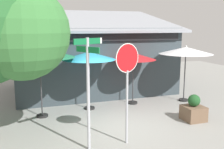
{
  "coord_description": "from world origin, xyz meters",
  "views": [
    {
      "loc": [
        -3.24,
        -8.49,
        3.46
      ],
      "look_at": [
        0.13,
        1.2,
        1.6
      ],
      "focal_mm": 42.64,
      "sensor_mm": 36.0,
      "label": 1
    }
  ],
  "objects_px": {
    "stop_sign": "(127,74)",
    "sidewalk_planter": "(194,110)",
    "patio_umbrella_forest_green_left": "(39,53)",
    "patio_umbrella_ivory_far_right": "(186,51)",
    "patio_umbrella_crimson_right": "(133,57)",
    "patio_umbrella_teal_center": "(89,56)",
    "street_sign_post": "(88,83)"
  },
  "relations": [
    {
      "from": "sidewalk_planter",
      "to": "street_sign_post",
      "type": "bearing_deg",
      "value": -166.4
    },
    {
      "from": "patio_umbrella_forest_green_left",
      "to": "patio_umbrella_crimson_right",
      "type": "xyz_separation_m",
      "value": [
        4.04,
        0.5,
        -0.35
      ]
    },
    {
      "from": "patio_umbrella_crimson_right",
      "to": "patio_umbrella_ivory_far_right",
      "type": "height_order",
      "value": "patio_umbrella_ivory_far_right"
    },
    {
      "from": "patio_umbrella_ivory_far_right",
      "to": "sidewalk_planter",
      "type": "xyz_separation_m",
      "value": [
        -1.19,
        -2.38,
        -1.97
      ]
    },
    {
      "from": "stop_sign",
      "to": "sidewalk_planter",
      "type": "bearing_deg",
      "value": 17.8
    },
    {
      "from": "stop_sign",
      "to": "patio_umbrella_forest_green_left",
      "type": "relative_size",
      "value": 1.09
    },
    {
      "from": "street_sign_post",
      "to": "sidewalk_planter",
      "type": "relative_size",
      "value": 3.19
    },
    {
      "from": "patio_umbrella_crimson_right",
      "to": "patio_umbrella_teal_center",
      "type": "bearing_deg",
      "value": -176.08
    },
    {
      "from": "patio_umbrella_forest_green_left",
      "to": "patio_umbrella_ivory_far_right",
      "type": "bearing_deg",
      "value": 1.05
    },
    {
      "from": "patio_umbrella_forest_green_left",
      "to": "street_sign_post",
      "type": "bearing_deg",
      "value": -72.65
    },
    {
      "from": "patio_umbrella_crimson_right",
      "to": "patio_umbrella_ivory_far_right",
      "type": "bearing_deg",
      "value": -8.84
    },
    {
      "from": "stop_sign",
      "to": "patio_umbrella_crimson_right",
      "type": "distance_m",
      "value": 4.18
    },
    {
      "from": "street_sign_post",
      "to": "patio_umbrella_teal_center",
      "type": "xyz_separation_m",
      "value": [
        0.95,
        3.66,
        0.3
      ]
    },
    {
      "from": "stop_sign",
      "to": "patio_umbrella_forest_green_left",
      "type": "distance_m",
      "value": 3.95
    },
    {
      "from": "street_sign_post",
      "to": "stop_sign",
      "type": "distance_m",
      "value": 1.18
    },
    {
      "from": "patio_umbrella_forest_green_left",
      "to": "patio_umbrella_teal_center",
      "type": "bearing_deg",
      "value": 10.25
    },
    {
      "from": "patio_umbrella_crimson_right",
      "to": "sidewalk_planter",
      "type": "distance_m",
      "value": 3.5
    },
    {
      "from": "patio_umbrella_ivory_far_right",
      "to": "street_sign_post",
      "type": "bearing_deg",
      "value": -147.94
    },
    {
      "from": "patio_umbrella_forest_green_left",
      "to": "sidewalk_planter",
      "type": "distance_m",
      "value": 6.13
    },
    {
      "from": "stop_sign",
      "to": "patio_umbrella_teal_center",
      "type": "bearing_deg",
      "value": 93.38
    },
    {
      "from": "street_sign_post",
      "to": "patio_umbrella_crimson_right",
      "type": "relative_size",
      "value": 1.33
    },
    {
      "from": "sidewalk_planter",
      "to": "patio_umbrella_crimson_right",
      "type": "bearing_deg",
      "value": 114.42
    },
    {
      "from": "patio_umbrella_ivory_far_right",
      "to": "patio_umbrella_crimson_right",
      "type": "bearing_deg",
      "value": 171.16
    },
    {
      "from": "stop_sign",
      "to": "patio_umbrella_crimson_right",
      "type": "xyz_separation_m",
      "value": [
        1.84,
        3.76,
        0.01
      ]
    },
    {
      "from": "patio_umbrella_teal_center",
      "to": "patio_umbrella_ivory_far_right",
      "type": "height_order",
      "value": "patio_umbrella_ivory_far_right"
    },
    {
      "from": "stop_sign",
      "to": "sidewalk_planter",
      "type": "relative_size",
      "value": 3.02
    },
    {
      "from": "patio_umbrella_forest_green_left",
      "to": "stop_sign",
      "type": "bearing_deg",
      "value": -56.03
    },
    {
      "from": "stop_sign",
      "to": "patio_umbrella_teal_center",
      "type": "distance_m",
      "value": 3.63
    },
    {
      "from": "patio_umbrella_ivory_far_right",
      "to": "sidewalk_planter",
      "type": "height_order",
      "value": "patio_umbrella_ivory_far_right"
    },
    {
      "from": "patio_umbrella_forest_green_left",
      "to": "patio_umbrella_teal_center",
      "type": "height_order",
      "value": "patio_umbrella_forest_green_left"
    },
    {
      "from": "stop_sign",
      "to": "patio_umbrella_ivory_far_right",
      "type": "distance_m",
      "value": 5.46
    },
    {
      "from": "street_sign_post",
      "to": "patio_umbrella_teal_center",
      "type": "distance_m",
      "value": 3.79
    }
  ]
}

